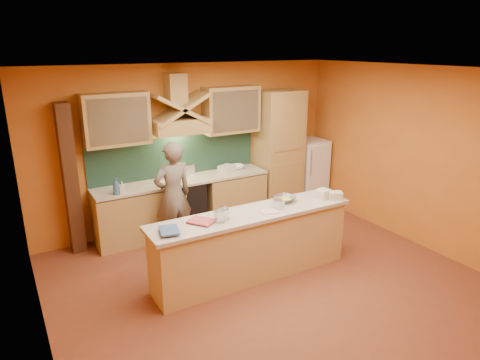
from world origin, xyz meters
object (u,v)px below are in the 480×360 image
fridge (309,172)px  kitchen_scale (278,204)px  stove (184,205)px  mixing_bowl (285,199)px  person (173,195)px

fridge → kitchen_scale: 2.90m
stove → kitchen_scale: kitchen_scale is taller
mixing_bowl → fridge: bearing=43.4°
stove → mixing_bowl: bearing=-65.3°
kitchen_scale → fridge: bearing=21.8°
person → mixing_bowl: person is taller
fridge → kitchen_scale: fridge is taller
stove → person: bearing=-127.8°
stove → fridge: size_ratio=0.69×
stove → mixing_bowl: mixing_bowl is taller
kitchen_scale → mixing_bowl: 0.29m
fridge → kitchen_scale: bearing=-137.4°
mixing_bowl → stove: bearing=114.7°
stove → kitchen_scale: size_ratio=6.81×
kitchen_scale → mixing_bowl: bearing=14.6°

